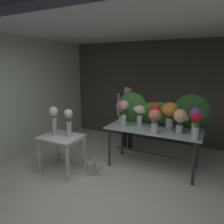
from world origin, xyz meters
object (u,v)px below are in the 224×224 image
object	(u,v)px
side_table_white	(61,141)
watering_can	(92,168)
vase_blush_dahlias	(124,110)
vase_coral_freesia	(155,119)
vase_violet_roses	(196,119)
vase_sunset_tulips	(170,112)
display_table_glass	(153,135)
florist	(128,111)
vase_rosy_carnations	(121,109)
vase_white_roses_tall	(54,119)
vase_cream_lisianthus_tall	(69,121)
vase_ivory_anemones	(140,113)
vase_scarlet_peonies	(155,113)
vase_peach_stock	(180,118)
vase_crimson_lilies	(196,124)

from	to	relation	value
side_table_white	watering_can	world-z (taller)	side_table_white
vase_blush_dahlias	vase_coral_freesia	world-z (taller)	vase_blush_dahlias
vase_violet_roses	vase_sunset_tulips	bearing A→B (deg)	169.00
display_table_glass	vase_blush_dahlias	xyz separation A→B (m)	(-0.58, -0.12, 0.47)
side_table_white	florist	bearing A→B (deg)	67.80
vase_rosy_carnations	vase_white_roses_tall	bearing A→B (deg)	-132.55
vase_rosy_carnations	vase_cream_lisianthus_tall	distance (m)	1.18
vase_violet_roses	watering_can	world-z (taller)	vase_violet_roses
vase_rosy_carnations	watering_can	bearing A→B (deg)	-103.93
display_table_glass	vase_ivory_anemones	xyz separation A→B (m)	(-0.30, 0.00, 0.40)
florist	watering_can	size ratio (longest dim) A/B	4.42
vase_violet_roses	vase_cream_lisianthus_tall	distance (m)	2.31
vase_violet_roses	vase_scarlet_peonies	bearing A→B (deg)	175.61
vase_ivory_anemones	vase_white_roses_tall	world-z (taller)	vase_white_roses_tall
vase_sunset_tulips	vase_violet_roses	size ratio (longest dim) A/B	1.08
vase_ivory_anemones	vase_violet_roses	size ratio (longest dim) A/B	0.89
vase_scarlet_peonies	vase_coral_freesia	distance (m)	0.36
vase_coral_freesia	vase_sunset_tulips	world-z (taller)	vase_sunset_tulips
vase_white_roses_tall	vase_cream_lisianthus_tall	xyz separation A→B (m)	(0.31, 0.06, -0.02)
vase_ivory_anemones	vase_cream_lisianthus_tall	xyz separation A→B (m)	(-1.09, -0.87, -0.07)
side_table_white	vase_scarlet_peonies	xyz separation A→B (m)	(1.55, 0.97, 0.51)
vase_blush_dahlias	vase_peach_stock	distance (m)	1.09
vase_coral_freesia	vase_crimson_lilies	size ratio (longest dim) A/B	0.98
vase_rosy_carnations	vase_crimson_lilies	bearing A→B (deg)	-15.87
side_table_white	vase_cream_lisianthus_tall	distance (m)	0.43
vase_white_roses_tall	watering_can	xyz separation A→B (m)	(0.73, 0.15, -0.92)
side_table_white	vase_crimson_lilies	bearing A→B (deg)	14.52
vase_crimson_lilies	vase_white_roses_tall	size ratio (longest dim) A/B	0.80
vase_blush_dahlias	vase_crimson_lilies	xyz separation A→B (m)	(1.37, -0.20, -0.06)
florist	vase_coral_freesia	size ratio (longest dim) A/B	3.50
vase_scarlet_peonies	vase_peach_stock	xyz separation A→B (m)	(0.50, -0.17, -0.01)
vase_peach_stock	vase_cream_lisianthus_tall	bearing A→B (deg)	-158.66
side_table_white	vase_blush_dahlias	size ratio (longest dim) A/B	1.44
vase_scarlet_peonies	vase_white_roses_tall	distance (m)	1.96
florist	vase_violet_roses	xyz separation A→B (m)	(1.61, -0.75, 0.17)
vase_cream_lisianthus_tall	vase_scarlet_peonies	bearing A→B (deg)	33.26
vase_peach_stock	vase_sunset_tulips	world-z (taller)	vase_sunset_tulips
vase_violet_roses	watering_can	bearing A→B (deg)	-155.89
vase_blush_dahlias	vase_rosy_carnations	size ratio (longest dim) A/B	1.12
watering_can	vase_white_roses_tall	bearing A→B (deg)	-168.50
vase_ivory_anemones	vase_crimson_lilies	bearing A→B (deg)	-16.82
vase_sunset_tulips	vase_rosy_carnations	bearing A→B (deg)	178.40
vase_violet_roses	watering_can	distance (m)	2.13
florist	vase_blush_dahlias	size ratio (longest dim) A/B	2.93
florist	watering_can	world-z (taller)	florist
vase_scarlet_peonies	vase_coral_freesia	bearing A→B (deg)	-75.76
vase_ivory_anemones	vase_cream_lisianthus_tall	world-z (taller)	vase_ivory_anemones
vase_peach_stock	vase_sunset_tulips	size ratio (longest dim) A/B	0.87
side_table_white	vase_violet_roses	xyz separation A→B (m)	(2.29, 0.92, 0.50)
vase_sunset_tulips	vase_violet_roses	bearing A→B (deg)	-11.00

